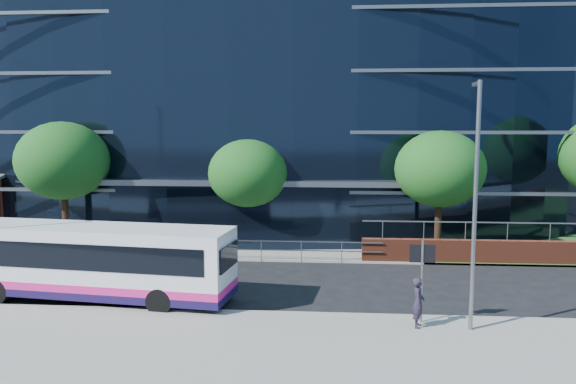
# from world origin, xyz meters

# --- Properties ---
(ground) EXTENTS (200.00, 200.00, 0.00)m
(ground) POSITION_xyz_m (0.00, 0.00, 0.00)
(ground) COLOR black
(ground) RESTS_ON ground
(pavement_near) EXTENTS (80.00, 8.00, 0.15)m
(pavement_near) POSITION_xyz_m (0.00, -5.00, 0.07)
(pavement_near) COLOR gray
(pavement_near) RESTS_ON ground
(kerb) EXTENTS (80.00, 0.25, 0.16)m
(kerb) POSITION_xyz_m (0.00, -1.00, 0.08)
(kerb) COLOR gray
(kerb) RESTS_ON ground
(yellow_line_outer) EXTENTS (80.00, 0.08, 0.01)m
(yellow_line_outer) POSITION_xyz_m (0.00, -0.80, 0.01)
(yellow_line_outer) COLOR gold
(yellow_line_outer) RESTS_ON ground
(yellow_line_inner) EXTENTS (80.00, 0.08, 0.01)m
(yellow_line_inner) POSITION_xyz_m (0.00, -0.65, 0.01)
(yellow_line_inner) COLOR gold
(yellow_line_inner) RESTS_ON ground
(far_forecourt) EXTENTS (50.00, 8.00, 0.10)m
(far_forecourt) POSITION_xyz_m (-6.00, 11.00, 0.05)
(far_forecourt) COLOR gray
(far_forecourt) RESTS_ON ground
(glass_office) EXTENTS (44.00, 23.10, 16.00)m
(glass_office) POSITION_xyz_m (-4.00, 20.85, 8.00)
(glass_office) COLOR black
(glass_office) RESTS_ON ground
(guard_railings) EXTENTS (24.00, 0.05, 1.10)m
(guard_railings) POSITION_xyz_m (-8.00, 7.00, 0.82)
(guard_railings) COLOR slate
(guard_railings) RESTS_ON ground
(apartment_block) EXTENTS (60.00, 42.00, 30.00)m
(apartment_block) POSITION_xyz_m (32.00, 57.21, 11.11)
(apartment_block) COLOR #2D511E
(apartment_block) RESTS_ON ground
(street_sign) EXTENTS (0.85, 0.09, 2.80)m
(street_sign) POSITION_xyz_m (4.50, -1.59, 2.15)
(street_sign) COLOR slate
(street_sign) RESTS_ON pavement_near
(tree_far_a) EXTENTS (4.95, 4.95, 6.98)m
(tree_far_a) POSITION_xyz_m (-13.00, 9.00, 4.86)
(tree_far_a) COLOR black
(tree_far_a) RESTS_ON ground
(tree_far_b) EXTENTS (4.29, 4.29, 6.05)m
(tree_far_b) POSITION_xyz_m (-3.00, 9.50, 4.21)
(tree_far_b) COLOR black
(tree_far_b) RESTS_ON ground
(tree_far_c) EXTENTS (4.62, 4.62, 6.51)m
(tree_far_c) POSITION_xyz_m (7.00, 9.00, 4.54)
(tree_far_c) COLOR black
(tree_far_c) RESTS_ON ground
(tree_dist_e) EXTENTS (4.62, 4.62, 6.51)m
(tree_dist_e) POSITION_xyz_m (24.00, 40.00, 4.54)
(tree_dist_e) COLOR black
(tree_dist_e) RESTS_ON ground
(streetlight_east) EXTENTS (0.15, 0.77, 8.00)m
(streetlight_east) POSITION_xyz_m (6.00, -2.17, 4.44)
(streetlight_east) COLOR slate
(streetlight_east) RESTS_ON pavement_near
(city_bus) EXTENTS (10.98, 3.76, 2.91)m
(city_bus) POSITION_xyz_m (-7.51, 0.28, 1.54)
(city_bus) COLOR white
(city_bus) RESTS_ON ground
(pedestrian) EXTENTS (0.51, 0.67, 1.66)m
(pedestrian) POSITION_xyz_m (4.33, -2.10, 0.98)
(pedestrian) COLOR #272030
(pedestrian) RESTS_ON pavement_near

